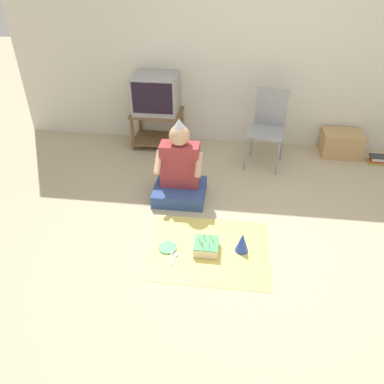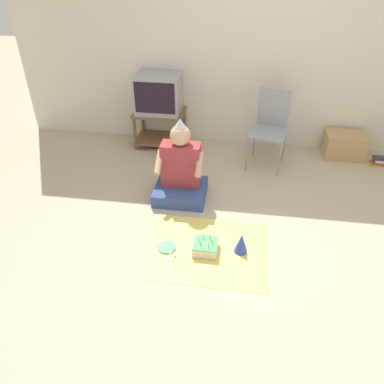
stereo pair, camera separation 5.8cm
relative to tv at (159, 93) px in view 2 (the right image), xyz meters
name	(u,v)px [view 2 (the right image)]	position (x,y,z in m)	size (l,w,h in m)	color
ground_plane	(254,243)	(1.28, -1.86, -0.72)	(16.00, 16.00, 0.00)	tan
wall_back	(265,46)	(1.28, 0.26, 0.56)	(6.40, 0.06, 2.55)	beige
tv_stand	(160,125)	(0.00, 0.00, -0.43)	(0.66, 0.47, 0.48)	brown
tv	(159,93)	(0.00, 0.00, 0.00)	(0.56, 0.45, 0.48)	#99999E
folding_chair	(270,124)	(1.42, -0.29, -0.20)	(0.50, 0.51, 0.91)	gray
cardboard_box_stack	(344,145)	(2.40, 0.02, -0.56)	(0.49, 0.36, 0.31)	tan
book_pile	(380,161)	(2.82, -0.16, -0.67)	(0.21, 0.13, 0.10)	#A88933
person_seated	(181,173)	(0.48, -1.19, -0.43)	(0.55, 0.50, 0.90)	#334C8C
party_cloth	(208,249)	(0.87, -2.01, -0.72)	(1.10, 0.89, 0.01)	#EAD666
birthday_cake	(205,247)	(0.85, -2.03, -0.67)	(0.22, 0.22, 0.15)	#F4E0C6
party_hat_blue	(241,243)	(1.16, -1.99, -0.62)	(0.12, 0.12, 0.19)	blue
paper_plate	(167,247)	(0.49, -2.04, -0.71)	(0.17, 0.17, 0.01)	#4CB266
plastic_spoon_near	(170,253)	(0.54, -2.11, -0.71)	(0.04, 0.15, 0.01)	white
plastic_spoon_far	(174,256)	(0.58, -2.14, -0.71)	(0.04, 0.14, 0.01)	white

